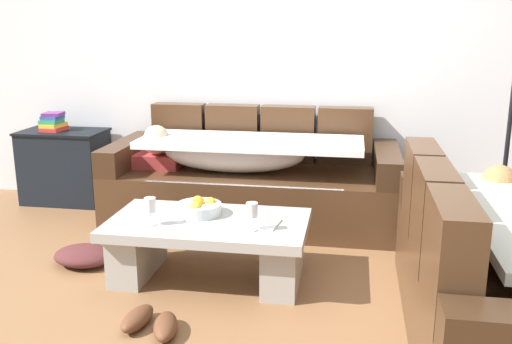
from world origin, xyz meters
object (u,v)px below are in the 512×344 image
object	(u,v)px
pair_of_shoes	(151,322)
crumpled_garment	(84,255)
fruit_bowl	(199,208)
side_cabinet	(65,166)
book_stack_on_cabinet	(53,122)
couch_near_window	(506,280)
couch_along_wall	(249,180)
wine_glass_near_left	(150,206)
wine_glass_near_right	(252,211)
coffee_table	(209,242)
open_magazine	(255,223)
floor_lamp	(507,87)

from	to	relation	value
pair_of_shoes	crumpled_garment	size ratio (longest dim) A/B	0.85
fruit_bowl	side_cabinet	xyz separation A→B (m)	(-1.56, 1.25, -0.10)
side_cabinet	book_stack_on_cabinet	world-z (taller)	book_stack_on_cabinet
couch_near_window	crumpled_garment	distance (m)	2.53
couch_along_wall	wine_glass_near_left	distance (m)	1.32
pair_of_shoes	wine_glass_near_left	bearing A→B (deg)	108.50
couch_near_window	wine_glass_near_right	world-z (taller)	couch_near_window
side_cabinet	crumpled_garment	distance (m)	1.52
fruit_bowl	book_stack_on_cabinet	world-z (taller)	book_stack_on_cabinet
couch_near_window	side_cabinet	xyz separation A→B (m)	(-3.24, 1.83, -0.01)
couch_near_window	wine_glass_near_right	distance (m)	1.35
coffee_table	fruit_bowl	world-z (taller)	fruit_bowl
couch_along_wall	crumpled_garment	bearing A→B (deg)	-130.72
couch_near_window	pair_of_shoes	size ratio (longest dim) A/B	5.65
book_stack_on_cabinet	crumpled_garment	distance (m)	1.67
crumpled_garment	wine_glass_near_left	bearing A→B (deg)	-20.81
open_magazine	couch_near_window	bearing A→B (deg)	-12.44
coffee_table	book_stack_on_cabinet	size ratio (longest dim) A/B	5.16
crumpled_garment	open_magazine	bearing A→B (deg)	-4.15
fruit_bowl	side_cabinet	size ratio (longest dim) A/B	0.39
open_magazine	floor_lamp	size ratio (longest dim) A/B	0.14
wine_glass_near_left	floor_lamp	xyz separation A→B (m)	(2.18, 1.13, 0.62)
couch_along_wall	wine_glass_near_left	size ratio (longest dim) A/B	13.47
wine_glass_near_left	book_stack_on_cabinet	bearing A→B (deg)	133.57
wine_glass_near_left	side_cabinet	distance (m)	2.00
open_magazine	side_cabinet	bearing A→B (deg)	152.37
coffee_table	open_magazine	world-z (taller)	open_magazine
couch_near_window	pair_of_shoes	bearing A→B (deg)	95.77
fruit_bowl	wine_glass_near_left	world-z (taller)	wine_glass_near_left
couch_near_window	floor_lamp	distance (m)	1.69
couch_along_wall	pair_of_shoes	xyz separation A→B (m)	(-0.18, -1.78, -0.29)
fruit_bowl	side_cabinet	distance (m)	2.00
coffee_table	fruit_bowl	size ratio (longest dim) A/B	4.29
couch_along_wall	wine_glass_near_left	world-z (taller)	couch_along_wall
side_cabinet	couch_along_wall	bearing A→B (deg)	-7.66
floor_lamp	wine_glass_near_left	bearing A→B (deg)	-152.69
side_cabinet	pair_of_shoes	world-z (taller)	side_cabinet
side_cabinet	pair_of_shoes	size ratio (longest dim) A/B	2.11
coffee_table	side_cabinet	world-z (taller)	side_cabinet
open_magazine	pair_of_shoes	xyz separation A→B (m)	(-0.43, -0.65, -0.34)
pair_of_shoes	crumpled_garment	world-z (taller)	crumpled_garment
coffee_table	crumpled_garment	size ratio (longest dim) A/B	3.00
pair_of_shoes	fruit_bowl	bearing A→B (deg)	85.78
crumpled_garment	fruit_bowl	bearing A→B (deg)	2.14
floor_lamp	open_magazine	bearing A→B (deg)	-147.65
couch_near_window	crumpled_garment	world-z (taller)	couch_near_window
crumpled_garment	couch_near_window	bearing A→B (deg)	-12.79
side_cabinet	floor_lamp	bearing A→B (deg)	-5.84
wine_glass_near_left	open_magazine	xyz separation A→B (m)	(0.60, 0.12, -0.11)
couch_along_wall	open_magazine	distance (m)	1.16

